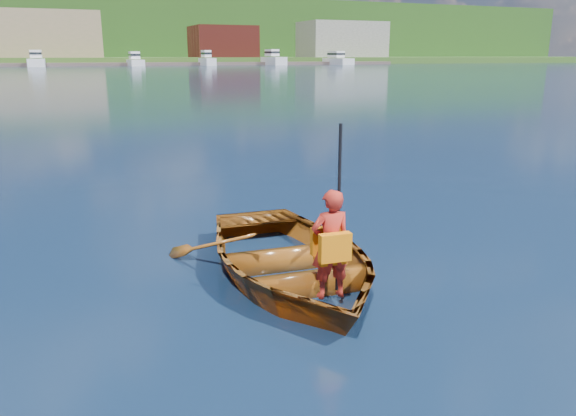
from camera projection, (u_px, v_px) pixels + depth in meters
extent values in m
plane|color=#122947|center=(308.00, 312.00, 5.90)|extent=(600.00, 600.00, 0.00)
imported|color=brown|center=(290.00, 258.00, 6.79)|extent=(2.88, 3.89, 0.78)
imported|color=red|center=(331.00, 244.00, 5.89)|extent=(0.45, 0.31, 1.19)
cube|color=orange|center=(335.00, 247.00, 5.78)|extent=(0.35, 0.12, 0.30)
cube|color=orange|center=(326.00, 240.00, 6.00)|extent=(0.34, 0.10, 0.30)
cube|color=orange|center=(330.00, 260.00, 5.94)|extent=(0.31, 0.24, 0.05)
cylinder|color=black|center=(339.00, 210.00, 5.99)|extent=(0.04, 0.04, 1.84)
cube|color=#3C5925|center=(63.00, 61.00, 175.70)|extent=(400.00, 80.00, 2.00)
cube|color=#23491B|center=(58.00, 33.00, 217.82)|extent=(400.00, 100.00, 22.00)
cube|color=brown|center=(111.00, 64.00, 142.17)|extent=(160.05, 7.95, 0.80)
cube|color=tan|center=(41.00, 34.00, 149.68)|extent=(30.00, 16.00, 12.00)
cube|color=brown|center=(223.00, 42.00, 168.07)|extent=(18.00, 16.00, 9.00)
cube|color=gray|center=(342.00, 40.00, 182.21)|extent=(26.00, 16.00, 11.00)
cube|color=white|center=(37.00, 63.00, 131.42)|extent=(3.66, 13.06, 2.02)
cube|color=white|center=(36.00, 54.00, 132.04)|extent=(2.56, 5.88, 1.80)
cube|color=black|center=(36.00, 53.00, 132.01)|extent=(2.63, 6.14, 0.50)
cube|color=white|center=(135.00, 63.00, 139.58)|extent=(3.16, 11.29, 1.70)
cube|color=white|center=(134.00, 55.00, 140.08)|extent=(2.21, 5.08, 1.80)
cube|color=black|center=(134.00, 55.00, 140.05)|extent=(2.28, 5.30, 0.50)
cube|color=white|center=(207.00, 62.00, 146.12)|extent=(2.57, 9.18, 2.09)
cube|color=white|center=(206.00, 54.00, 146.38)|extent=(1.80, 4.13, 1.80)
cube|color=black|center=(206.00, 53.00, 146.35)|extent=(1.85, 4.32, 0.50)
cube|color=white|center=(274.00, 62.00, 152.73)|extent=(3.34, 11.92, 2.37)
cube|color=white|center=(272.00, 53.00, 153.19)|extent=(2.34, 5.36, 1.80)
cube|color=black|center=(272.00, 52.00, 153.16)|extent=(2.40, 5.60, 0.50)
cube|color=white|center=(338.00, 62.00, 159.83)|extent=(3.68, 13.16, 1.96)
cube|color=white|center=(336.00, 54.00, 160.46)|extent=(2.58, 5.92, 1.80)
cube|color=black|center=(336.00, 54.00, 160.43)|extent=(2.65, 6.18, 0.50)
cylinder|color=#382314|center=(362.00, 28.00, 277.28)|extent=(0.80, 0.80, 2.85)
sphere|color=#2F5E23|center=(362.00, 20.00, 276.28)|extent=(5.32, 5.32, 5.32)
cylinder|color=#382314|center=(30.00, 36.00, 197.16)|extent=(0.80, 0.80, 2.43)
sphere|color=#2F5E23|center=(28.00, 26.00, 196.31)|extent=(4.54, 4.54, 4.54)
cylinder|color=#382314|center=(14.00, 23.00, 214.08)|extent=(0.80, 0.80, 3.93)
sphere|color=#2F5E23|center=(12.00, 8.00, 212.70)|extent=(7.33, 7.33, 7.33)
cylinder|color=#382314|center=(125.00, 23.00, 233.22)|extent=(0.80, 0.80, 3.67)
sphere|color=#2F5E23|center=(124.00, 11.00, 231.93)|extent=(6.84, 6.84, 6.84)
cylinder|color=#382314|center=(337.00, 49.00, 217.82)|extent=(0.80, 0.80, 2.74)
sphere|color=#2F5E23|center=(338.00, 39.00, 216.86)|extent=(5.11, 5.11, 5.11)
cylinder|color=#382314|center=(23.00, 34.00, 197.01)|extent=(0.80, 0.80, 2.84)
sphere|color=#2F5E23|center=(21.00, 23.00, 196.01)|extent=(5.30, 5.30, 5.30)
cylinder|color=#382314|center=(278.00, 17.00, 287.81)|extent=(0.80, 0.80, 3.30)
sphere|color=#2F5E23|center=(278.00, 8.00, 286.65)|extent=(6.16, 6.16, 6.16)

